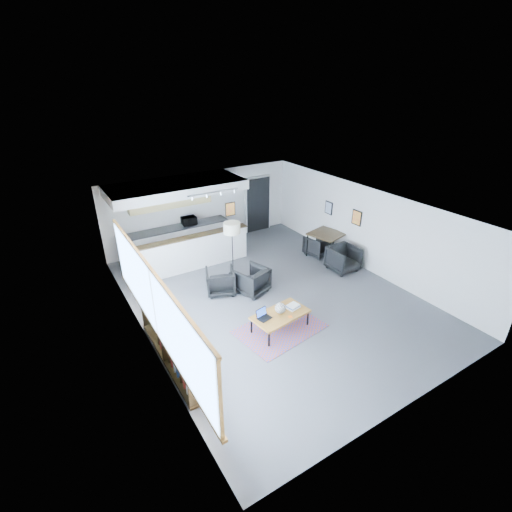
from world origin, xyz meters
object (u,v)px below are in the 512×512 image
floor_lamp (232,230)px  ceramic_pot (280,308)px  dining_chair_far (318,246)px  book_stack (293,306)px  dining_table (327,235)px  microwave (189,220)px  armchair_right (252,279)px  dining_chair_near (343,260)px  armchair_left (220,280)px  laptop (263,315)px  coffee_table (280,315)px

floor_lamp → ceramic_pot: bearing=-96.0°
ceramic_pot → dining_chair_far: bearing=37.9°
ceramic_pot → dining_chair_far: size_ratio=0.40×
book_stack → floor_lamp: size_ratio=0.21×
ceramic_pot → dining_table: (3.62, 2.48, 0.19)m
floor_lamp → microwave: bearing=98.5°
armchair_right → dining_chair_far: size_ratio=1.24×
ceramic_pot → book_stack: bearing=1.6°
dining_chair_near → armchair_left: bearing=166.7°
laptop → armchair_right: armchair_right is taller
dining_chair_near → microwave: microwave is taller
book_stack → dining_table: 4.08m
ceramic_pot → dining_chair_far: (3.47, 2.69, -0.25)m
book_stack → floor_lamp: bearing=91.4°
armchair_left → ceramic_pot: bearing=122.9°
laptop → book_stack: 0.85m
laptop → floor_lamp: floor_lamp is taller
microwave → dining_chair_near: bearing=-49.1°
floor_lamp → armchair_right: bearing=-91.2°
armchair_right → floor_lamp: bearing=-108.9°
floor_lamp → dining_chair_near: (3.11, -1.55, -1.14)m
ceramic_pot → armchair_left: (-0.47, 2.26, -0.19)m
dining_chair_far → dining_table: bearing=115.0°
laptop → microwave: microwave is taller
coffee_table → armchair_right: (0.31, 1.85, -0.00)m
book_stack → armchair_left: size_ratio=0.46×
laptop → coffee_table: bearing=-24.0°
dining_table → dining_chair_far: dining_table is taller
coffee_table → armchair_left: 2.34m
dining_table → microwave: bearing=141.1°
book_stack → dining_table: size_ratio=0.30×
coffee_table → ceramic_pot: size_ratio=5.53×
laptop → dining_table: dining_table is taller
coffee_table → floor_lamp: size_ratio=0.85×
laptop → armchair_right: size_ratio=0.43×
book_stack → armchair_right: bearing=93.0°
coffee_table → dining_chair_far: 4.43m
dining_chair_far → ceramic_pot: bearing=27.8°
coffee_table → microwave: bearing=82.8°
armchair_right → armchair_left: bearing=-48.0°
book_stack → dining_chair_far: dining_chair_far is taller
coffee_table → microwave: (-0.04, 5.47, 0.68)m
armchair_right → microwave: bearing=-102.3°
coffee_table → armchair_left: bearing=93.6°
ceramic_pot → dining_chair_near: bearing=22.6°
armchair_right → microwave: microwave is taller
floor_lamp → dining_chair_near: floor_lamp is taller
coffee_table → armchair_left: armchair_left is taller
armchair_right → dining_chair_far: bearing=177.9°
coffee_table → dining_chair_far: bearing=30.5°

